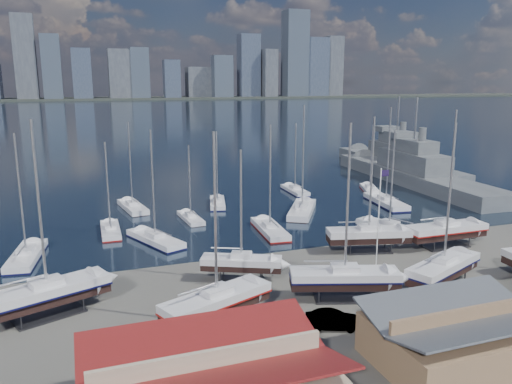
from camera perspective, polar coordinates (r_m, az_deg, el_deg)
name	(u,v)px	position (r m, az deg, el deg)	size (l,w,h in m)	color
ground	(345,280)	(51.61, 10.13, -9.83)	(1400.00, 1400.00, 0.00)	#605E59
water	(114,112)	(352.62, -15.90, 8.76)	(1400.00, 600.00, 0.40)	#1A2C3B
far_shore	(97,99)	(612.00, -17.68, 10.11)	(1400.00, 80.00, 2.20)	#2D332D
skyline	(88,65)	(605.55, -18.66, 13.64)	(639.14, 43.80, 107.69)	#475166
shed_red	(211,383)	(31.08, -5.17, -20.88)	(14.70, 9.45, 4.51)	#BFB293
shed_grey	(461,334)	(39.00, 22.34, -14.77)	(12.60, 8.40, 4.17)	#8C6B4C
sailboat_cradle_0	(47,293)	(46.09, -22.74, -10.60)	(10.63, 6.45, 16.58)	#2D2D33
sailboat_cradle_1	(217,301)	(41.43, -4.51, -12.31)	(10.05, 6.22, 15.77)	#2D2D33
sailboat_cradle_2	(241,262)	(49.89, -1.68, -8.04)	(8.11, 5.40, 13.17)	#2D2D33
sailboat_cradle_3	(345,278)	(46.51, 10.10, -9.61)	(10.28, 5.77, 16.01)	#2D2D33
sailboat_cradle_4	(369,235)	(59.64, 12.75, -4.77)	(9.96, 5.02, 15.69)	#2D2D33
sailboat_cradle_5	(444,267)	(51.46, 20.65, -8.06)	(10.08, 6.33, 15.83)	#2D2D33
sailboat_cradle_6	(446,230)	(63.98, 20.93, -4.10)	(10.16, 2.96, 16.33)	#2D2D33
sailboat_moored_0	(27,257)	(61.60, -24.73, -6.79)	(4.07, 10.18, 14.80)	black
sailboat_moored_1	(111,231)	(68.33, -16.29, -4.30)	(2.49, 8.44, 12.57)	black
sailboat_moored_2	(133,208)	(79.81, -13.91, -1.77)	(4.06, 9.72, 14.24)	black
sailboat_moored_3	(155,240)	(63.04, -11.43, -5.44)	(6.27, 10.06, 14.60)	black
sailboat_moored_4	(191,218)	(72.10, -7.48, -3.01)	(2.61, 7.65, 11.36)	black
sailboat_moored_5	(217,204)	(80.48, -4.43, -1.33)	(4.29, 8.65, 12.46)	black
sailboat_moored_6	(270,230)	(65.94, 1.59, -4.39)	(3.59, 10.14, 14.87)	black
sailboat_moored_7	(302,211)	(75.67, 5.29, -2.22)	(8.54, 11.18, 16.91)	black
sailboat_moored_8	(295,191)	(89.88, 4.46, 0.13)	(2.79, 8.79, 13.00)	black
sailboat_moored_9	(389,228)	(69.17, 14.99, -4.00)	(5.60, 9.61, 14.01)	black
sailboat_moored_10	(386,203)	(83.27, 14.61, -1.23)	(4.52, 11.24, 16.33)	black
sailboat_moored_11	(370,190)	(92.63, 12.88, 0.22)	(5.30, 8.74, 12.65)	black
naval_ship_east	(412,175)	(102.40, 17.40, 1.88)	(10.17, 47.80, 18.27)	slate
naval_ship_west	(395,162)	(117.46, 15.62, 3.28)	(10.11, 44.61, 17.98)	slate
car_a	(305,348)	(37.83, 5.68, -17.28)	(1.56, 3.89, 1.32)	gray
car_b	(333,320)	(41.70, 8.84, -14.27)	(1.55, 4.46, 1.47)	gray
car_c	(405,327)	(41.66, 16.62, -14.58)	(2.70, 5.85, 1.63)	gray
car_d	(450,310)	(45.83, 21.33, -12.43)	(2.14, 5.27, 1.53)	gray
flagpole	(379,213)	(52.68, 13.92, -2.38)	(0.97, 0.12, 10.95)	white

